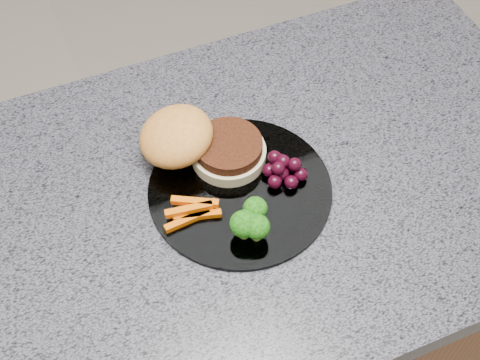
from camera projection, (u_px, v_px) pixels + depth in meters
name	position (u px, v px, depth m)	size (l,w,h in m)	color
island_cabinet	(198.00, 343.00, 1.31)	(1.20, 0.60, 0.86)	brown
countertop	(182.00, 218.00, 0.94)	(1.20, 0.60, 0.04)	#555560
plate	(240.00, 190.00, 0.94)	(0.26, 0.26, 0.01)	white
burger	(195.00, 143.00, 0.96)	(0.19, 0.17, 0.06)	#C6B98B
carrot_sticks	(192.00, 211.00, 0.91)	(0.08, 0.05, 0.02)	#D75903
broccoli	(251.00, 221.00, 0.88)	(0.06, 0.06, 0.05)	olive
grape_bunch	(284.00, 169.00, 0.94)	(0.06, 0.06, 0.03)	black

